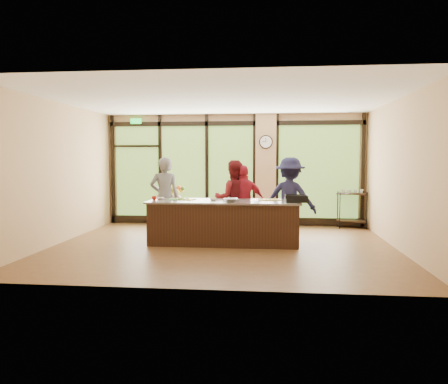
% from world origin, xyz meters
% --- Properties ---
extents(floor, '(7.00, 7.00, 0.00)m').
position_xyz_m(floor, '(0.00, 0.00, 0.00)').
color(floor, brown).
rests_on(floor, ground).
extents(ceiling, '(7.00, 7.00, 0.00)m').
position_xyz_m(ceiling, '(0.00, 0.00, 3.00)').
color(ceiling, white).
rests_on(ceiling, back_wall).
extents(back_wall, '(7.00, 0.00, 7.00)m').
position_xyz_m(back_wall, '(0.00, 3.00, 1.50)').
color(back_wall, tan).
rests_on(back_wall, floor).
extents(left_wall, '(0.00, 6.00, 6.00)m').
position_xyz_m(left_wall, '(-3.50, 0.00, 1.50)').
color(left_wall, tan).
rests_on(left_wall, floor).
extents(right_wall, '(0.00, 6.00, 6.00)m').
position_xyz_m(right_wall, '(3.50, 0.00, 1.50)').
color(right_wall, tan).
rests_on(right_wall, floor).
extents(window_wall, '(6.90, 0.12, 3.00)m').
position_xyz_m(window_wall, '(0.16, 2.95, 1.39)').
color(window_wall, tan).
rests_on(window_wall, floor).
extents(island_base, '(3.10, 1.00, 0.88)m').
position_xyz_m(island_base, '(0.00, 0.30, 0.44)').
color(island_base, black).
rests_on(island_base, floor).
extents(countertop, '(3.20, 1.10, 0.04)m').
position_xyz_m(countertop, '(0.00, 0.30, 0.90)').
color(countertop, slate).
rests_on(countertop, island_base).
extents(wall_clock, '(0.36, 0.04, 0.36)m').
position_xyz_m(wall_clock, '(0.85, 2.87, 2.25)').
color(wall_clock, black).
rests_on(wall_clock, window_wall).
extents(cook_left, '(0.77, 0.60, 1.84)m').
position_xyz_m(cook_left, '(-1.45, 0.97, 0.92)').
color(cook_left, slate).
rests_on(cook_left, floor).
extents(cook_midleft, '(0.97, 0.82, 1.77)m').
position_xyz_m(cook_midleft, '(0.13, 1.03, 0.89)').
color(cook_midleft, maroon).
rests_on(cook_midleft, floor).
extents(cook_midright, '(1.05, 0.68, 1.66)m').
position_xyz_m(cook_midright, '(0.38, 0.98, 0.83)').
color(cook_midright, '#A6192B').
rests_on(cook_midright, floor).
extents(cook_right, '(1.34, 1.01, 1.84)m').
position_xyz_m(cook_right, '(1.42, 1.06, 0.92)').
color(cook_right, '#181836').
rests_on(cook_right, floor).
extents(roasting_pan, '(0.49, 0.39, 0.08)m').
position_xyz_m(roasting_pan, '(1.50, 0.11, 0.96)').
color(roasting_pan, black).
rests_on(roasting_pan, countertop).
extents(mixing_bowl, '(0.38, 0.38, 0.07)m').
position_xyz_m(mixing_bowl, '(0.17, 0.02, 0.96)').
color(mixing_bowl, silver).
rests_on(mixing_bowl, countertop).
extents(cutting_board_left, '(0.45, 0.36, 0.01)m').
position_xyz_m(cutting_board_left, '(-1.01, 0.45, 0.93)').
color(cutting_board_left, '#468F34').
rests_on(cutting_board_left, countertop).
extents(cutting_board_center, '(0.42, 0.36, 0.01)m').
position_xyz_m(cutting_board_center, '(-0.84, 0.41, 0.93)').
color(cutting_board_center, gold).
rests_on(cutting_board_center, countertop).
extents(cutting_board_right, '(0.51, 0.45, 0.01)m').
position_xyz_m(cutting_board_right, '(0.97, 0.53, 0.93)').
color(cutting_board_right, gold).
rests_on(cutting_board_right, countertop).
extents(prep_bowl_near, '(0.18, 0.18, 0.05)m').
position_xyz_m(prep_bowl_near, '(-1.41, 0.40, 0.94)').
color(prep_bowl_near, white).
rests_on(prep_bowl_near, countertop).
extents(prep_bowl_mid, '(0.19, 0.19, 0.05)m').
position_xyz_m(prep_bowl_mid, '(-0.24, 0.32, 0.94)').
color(prep_bowl_mid, white).
rests_on(prep_bowl_mid, countertop).
extents(prep_bowl_far, '(0.15, 0.15, 0.03)m').
position_xyz_m(prep_bowl_far, '(0.19, 0.68, 0.93)').
color(prep_bowl_far, white).
rests_on(prep_bowl_far, countertop).
extents(red_ramekin, '(0.14, 0.14, 0.09)m').
position_xyz_m(red_ramekin, '(-1.50, 0.25, 0.96)').
color(red_ramekin, '#A11610').
rests_on(red_ramekin, countertop).
extents(flower_stand, '(0.42, 0.42, 0.71)m').
position_xyz_m(flower_stand, '(-1.42, 2.05, 0.36)').
color(flower_stand, black).
rests_on(flower_stand, floor).
extents(flower_vase, '(0.34, 0.34, 0.27)m').
position_xyz_m(flower_vase, '(-1.42, 2.05, 0.85)').
color(flower_vase, '#997753').
rests_on(flower_vase, flower_stand).
extents(bar_cart, '(0.84, 0.64, 1.01)m').
position_xyz_m(bar_cart, '(3.10, 2.75, 0.61)').
color(bar_cart, black).
rests_on(bar_cart, floor).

